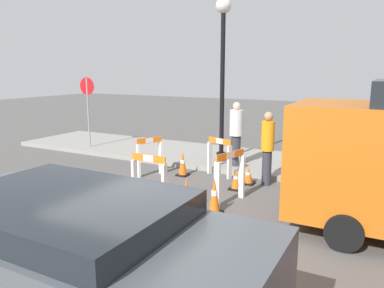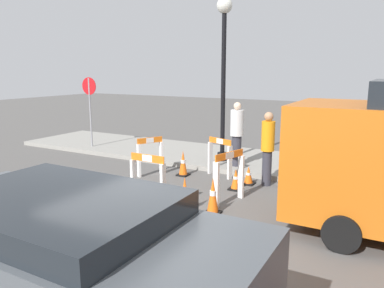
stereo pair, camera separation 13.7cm
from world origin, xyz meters
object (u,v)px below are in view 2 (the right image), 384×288
object	(u,v)px
stop_sign	(90,101)
parked_car_1	(62,260)
streetlamp_post	(224,58)
person_pedestrian	(237,132)
person_worker	(268,146)

from	to	relation	value
stop_sign	parked_car_1	world-z (taller)	stop_sign
streetlamp_post	person_pedestrian	xyz separation A→B (m)	(0.61, -0.38, -2.05)
streetlamp_post	stop_sign	size ratio (longest dim) A/B	1.92
streetlamp_post	person_worker	world-z (taller)	streetlamp_post
streetlamp_post	person_worker	distance (m)	3.10
person_worker	parked_car_1	distance (m)	6.29
person_pedestrian	person_worker	bearing A→B (deg)	108.27
parked_car_1	streetlamp_post	bearing A→B (deg)	102.49
stop_sign	person_worker	world-z (taller)	stop_sign
streetlamp_post	stop_sign	distance (m)	5.13
parked_car_1	person_worker	bearing A→B (deg)	88.93
parked_car_1	person_pedestrian	bearing A→B (deg)	98.45
streetlamp_post	person_worker	bearing A→B (deg)	-36.06
streetlamp_post	person_worker	xyz separation A→B (m)	(1.80, -1.31, -2.16)
person_pedestrian	stop_sign	bearing A→B (deg)	-34.27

